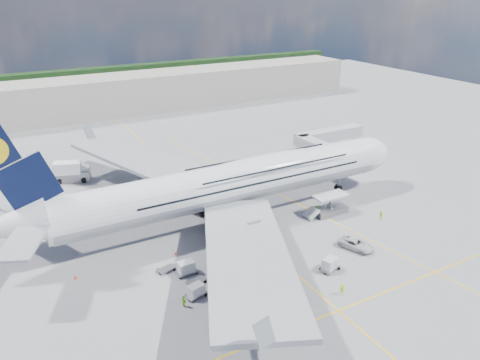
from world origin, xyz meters
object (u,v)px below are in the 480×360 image
cone_wing_right_inner (176,253)px  cone_tail (76,277)px  dolly_row_a (166,269)px  dolly_row_b (196,281)px  cone_wing_left_outer (164,186)px  crew_van (316,210)px  dolly_nose_far (330,264)px  dolly_row_c (186,268)px  dolly_back (196,290)px  crew_wing (184,301)px  crew_tug (343,290)px  cone_nose (345,175)px  dolly_nose_near (356,243)px  baggage_tug (234,270)px  crew_nose (338,173)px  jet_bridge (325,141)px  cone_wing_right_outer (231,333)px  cargo_loader (329,207)px  cone_wing_left_inner (158,197)px  service_van (356,244)px  airliner (232,183)px  crew_loader (381,216)px  catering_truck_inner (188,180)px  catering_truck_outer (72,172)px

cone_wing_right_inner → cone_tail: cone_tail is taller
dolly_row_a → dolly_row_b: size_ratio=1.01×
dolly_row_a → cone_wing_left_outer: 31.32m
crew_van → cone_tail: size_ratio=2.71×
dolly_row_a → dolly_nose_far: dolly_nose_far is taller
dolly_row_c → dolly_back: size_ratio=1.02×
dolly_nose_far → crew_van: bearing=40.1°
dolly_nose_far → crew_wing: bearing=154.7°
dolly_row_b → crew_van: crew_van is taller
crew_van → cone_tail: crew_van is taller
dolly_row_b → dolly_row_c: dolly_row_c is taller
crew_tug → cone_nose: size_ratio=2.78×
cone_nose → dolly_nose_near: bearing=-127.0°
cone_nose → baggage_tug: bearing=-151.2°
crew_wing → dolly_back: bearing=-73.9°
dolly_nose_near → crew_nose: (16.31, 24.21, 0.64)m
jet_bridge → cone_wing_right_outer: size_ratio=39.26×
dolly_row_a → crew_nose: (46.12, 16.29, 0.64)m
baggage_tug → crew_wing: 9.99m
dolly_row_c → baggage_tug: size_ratio=1.12×
cargo_loader → dolly_row_b: bearing=-164.8°
cone_wing_left_inner → dolly_row_a: bearing=-107.1°
crew_van → dolly_nose_far: bearing=99.7°
service_van → cone_wing_left_inner: service_van is taller
cone_wing_right_inner → cone_wing_right_outer: bearing=-92.7°
crew_van → airliner: bearing=17.4°
crew_van → crew_tug: crew_van is taller
dolly_row_a → cone_tail: 12.92m
jet_bridge → crew_van: size_ratio=10.94×
crew_nose → crew_tug: (-27.11, -33.41, -0.10)m
cone_wing_right_inner → cone_wing_right_outer: (-0.95, -20.32, -0.00)m
dolly_row_b → crew_loader: crew_loader is taller
dolly_row_b → crew_nose: size_ratio=1.58×
airliner → dolly_back: (-15.25, -18.30, -5.88)m
service_van → cone_nose: (19.12, 24.91, -0.50)m
dolly_back → crew_nose: bearing=13.7°
jet_bridge → catering_truck_inner: size_ratio=2.86×
crew_nose → jet_bridge: bearing=35.3°
catering_truck_inner → crew_wing: (-15.93, -35.82, -0.93)m
baggage_tug → catering_truck_outer: bearing=127.5°
crew_wing → cone_nose: size_ratio=2.83×
baggage_tug → cone_wing_left_inner: bearing=112.8°
catering_truck_outer → crew_loader: size_ratio=4.67×
crew_nose → cone_wing_left_inner: bearing=113.1°
jet_bridge → dolly_nose_near: size_ratio=6.53×
baggage_tug → cone_tail: baggage_tug is taller
dolly_nose_near → crew_tug: 14.20m
dolly_row_c → crew_tug: size_ratio=1.92×
crew_wing → crew_van: (31.82, 13.31, -0.00)m
crew_wing → dolly_nose_near: bearing=-99.8°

